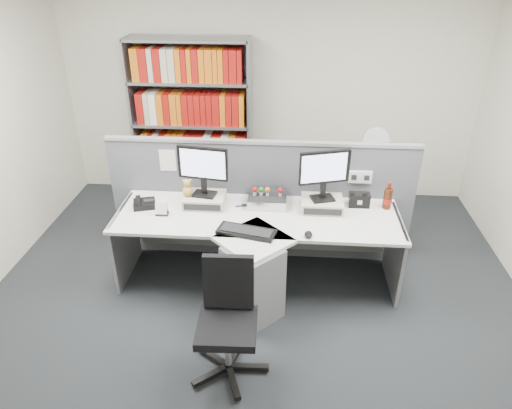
# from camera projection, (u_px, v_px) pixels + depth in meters

# --- Properties ---
(ground) EXTENTS (5.50, 5.50, 0.00)m
(ground) POSITION_uv_depth(u_px,v_px,m) (250.00, 339.00, 3.88)
(ground) COLOR #282C2F
(ground) RESTS_ON ground
(room_shell) EXTENTS (5.04, 5.54, 2.72)m
(room_shell) POSITION_uv_depth(u_px,v_px,m) (248.00, 135.00, 3.02)
(room_shell) COLOR silver
(room_shell) RESTS_ON ground
(partition) EXTENTS (3.00, 0.08, 1.27)m
(partition) POSITION_uv_depth(u_px,v_px,m) (261.00, 200.00, 4.66)
(partition) COLOR #595B65
(partition) RESTS_ON ground
(desk) EXTENTS (2.60, 1.20, 0.72)m
(desk) POSITION_uv_depth(u_px,v_px,m) (256.00, 253.00, 4.18)
(desk) COLOR silver
(desk) RESTS_ON ground
(monitor_riser_left) EXTENTS (0.38, 0.31, 0.10)m
(monitor_riser_left) POSITION_uv_depth(u_px,v_px,m) (205.00, 200.00, 4.40)
(monitor_riser_left) COLOR #BDB59D
(monitor_riser_left) RESTS_ON desk
(monitor_riser_right) EXTENTS (0.38, 0.31, 0.10)m
(monitor_riser_right) POSITION_uv_depth(u_px,v_px,m) (322.00, 204.00, 4.33)
(monitor_riser_right) COLOR #BDB59D
(monitor_riser_right) RESTS_ON desk
(monitor_left) EXTENTS (0.47, 0.18, 0.48)m
(monitor_left) POSITION_uv_depth(u_px,v_px,m) (203.00, 167.00, 4.24)
(monitor_left) COLOR black
(monitor_left) RESTS_ON monitor_riser_left
(monitor_right) EXTENTS (0.46, 0.20, 0.48)m
(monitor_right) POSITION_uv_depth(u_px,v_px,m) (324.00, 171.00, 4.17)
(monitor_right) COLOR black
(monitor_right) RESTS_ON monitor_riser_right
(desktop_pc) EXTENTS (0.36, 0.32, 0.10)m
(desktop_pc) POSITION_uv_depth(u_px,v_px,m) (267.00, 199.00, 4.42)
(desktop_pc) COLOR black
(desktop_pc) RESTS_ON desk
(figurines) EXTENTS (0.29, 0.05, 0.09)m
(figurines) POSITION_uv_depth(u_px,v_px,m) (266.00, 191.00, 4.36)
(figurines) COLOR #BDB59D
(figurines) RESTS_ON desktop_pc
(keyboard) EXTENTS (0.53, 0.30, 0.03)m
(keyboard) POSITION_uv_depth(u_px,v_px,m) (246.00, 231.00, 3.97)
(keyboard) COLOR black
(keyboard) RESTS_ON desk
(mouse) EXTENTS (0.07, 0.11, 0.04)m
(mouse) POSITION_uv_depth(u_px,v_px,m) (308.00, 234.00, 3.92)
(mouse) COLOR black
(mouse) RESTS_ON desk
(desk_phone) EXTENTS (0.24, 0.23, 0.09)m
(desk_phone) POSITION_uv_depth(u_px,v_px,m) (144.00, 203.00, 4.38)
(desk_phone) COLOR black
(desk_phone) RESTS_ON desk
(desk_calendar) EXTENTS (0.11, 0.08, 0.13)m
(desk_calendar) POSITION_uv_depth(u_px,v_px,m) (162.00, 209.00, 4.23)
(desk_calendar) COLOR black
(desk_calendar) RESTS_ON desk
(plush_toy) EXTENTS (0.10, 0.10, 0.17)m
(plush_toy) POSITION_uv_depth(u_px,v_px,m) (188.00, 189.00, 4.34)
(plush_toy) COLOR gold
(plush_toy) RESTS_ON monitor_riser_left
(speaker) EXTENTS (0.19, 0.11, 0.13)m
(speaker) POSITION_uv_depth(u_px,v_px,m) (359.00, 200.00, 4.37)
(speaker) COLOR black
(speaker) RESTS_ON desk
(cola_bottle) EXTENTS (0.08, 0.08, 0.27)m
(cola_bottle) POSITION_uv_depth(u_px,v_px,m) (388.00, 199.00, 4.32)
(cola_bottle) COLOR #3F190A
(cola_bottle) RESTS_ON desk
(shelving_unit) EXTENTS (1.41, 0.40, 2.00)m
(shelving_unit) POSITION_uv_depth(u_px,v_px,m) (193.00, 126.00, 5.61)
(shelving_unit) COLOR gray
(shelving_unit) RESTS_ON ground
(filing_cabinet) EXTENTS (0.45, 0.61, 0.70)m
(filing_cabinet) POSITION_uv_depth(u_px,v_px,m) (368.00, 196.00, 5.38)
(filing_cabinet) COLOR gray
(filing_cabinet) RESTS_ON ground
(desk_fan) EXTENTS (0.28, 0.17, 0.48)m
(desk_fan) POSITION_uv_depth(u_px,v_px,m) (375.00, 143.00, 5.07)
(desk_fan) COLOR white
(desk_fan) RESTS_ON filing_cabinet
(office_chair) EXTENTS (0.58, 0.60, 0.91)m
(office_chair) POSITION_uv_depth(u_px,v_px,m) (228.00, 316.00, 3.42)
(office_chair) COLOR silver
(office_chair) RESTS_ON ground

